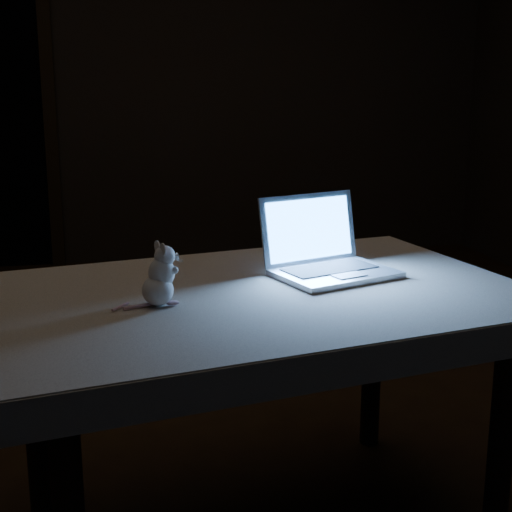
{
  "coord_description": "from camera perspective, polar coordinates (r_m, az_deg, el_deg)",
  "views": [
    {
      "loc": [
        -0.3,
        -2.38,
        1.18
      ],
      "look_at": [
        0.07,
        -0.57,
        0.74
      ],
      "focal_mm": 52.0,
      "sensor_mm": 36.0,
      "label": 1
    }
  ],
  "objects": [
    {
      "name": "plush_mouse",
      "position": [
        1.72,
        -7.6,
        -1.41
      ],
      "size": [
        0.13,
        0.13,
        0.15
      ],
      "primitive_type": null,
      "rotation": [
        0.0,
        0.0,
        0.21
      ],
      "color": "white",
      "rests_on": "tablecloth"
    },
    {
      "name": "tablecloth",
      "position": [
        1.86,
        -1.47,
        -3.78
      ],
      "size": [
        1.54,
        1.28,
        0.08
      ],
      "primitive_type": null,
      "rotation": [
        0.0,
        0.0,
        0.36
      ],
      "color": "beige",
      "rests_on": "table"
    },
    {
      "name": "floor",
      "position": [
        2.67,
        -4.14,
        -12.76
      ],
      "size": [
        5.0,
        5.0,
        0.0
      ],
      "primitive_type": "plane",
      "color": "black",
      "rests_on": "ground"
    },
    {
      "name": "laptop",
      "position": [
        1.96,
        6.19,
        1.34
      ],
      "size": [
        0.37,
        0.35,
        0.21
      ],
      "primitive_type": null,
      "rotation": [
        0.0,
        0.0,
        0.33
      ],
      "color": "silver",
      "rests_on": "tablecloth"
    },
    {
      "name": "table",
      "position": [
        1.97,
        0.18,
        -12.14
      ],
      "size": [
        1.36,
        1.01,
        0.66
      ],
      "primitive_type": null,
      "rotation": [
        0.0,
        0.0,
        0.19
      ],
      "color": "black",
      "rests_on": "floor"
    },
    {
      "name": "back_wall",
      "position": [
        4.89,
        -8.43,
        14.74
      ],
      "size": [
        4.5,
        0.04,
        2.6
      ],
      "primitive_type": "cube",
      "color": "black",
      "rests_on": "ground"
    }
  ]
}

